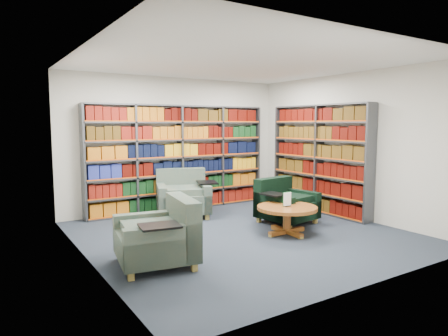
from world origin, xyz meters
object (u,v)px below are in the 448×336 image
chair_teal_left (182,197)px  chair_teal_front (163,238)px  chair_green_right (283,205)px  coffee_table (287,212)px

chair_teal_left → chair_teal_front: chair_teal_left is taller
chair_green_right → coffee_table: chair_green_right is taller
chair_teal_left → coffee_table: 2.35m
chair_green_right → coffee_table: bearing=-126.6°
chair_teal_front → coffee_table: 2.34m
chair_teal_left → chair_green_right: chair_teal_left is taller
chair_green_right → coffee_table: size_ratio=1.13×
chair_green_right → chair_teal_front: size_ratio=0.93×
coffee_table → chair_teal_left: bearing=110.8°
chair_teal_left → chair_teal_front: size_ratio=1.11×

